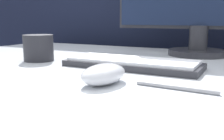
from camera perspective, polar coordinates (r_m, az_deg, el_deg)
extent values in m
cube|color=black|center=(1.30, 19.59, -0.23)|extent=(5.00, 0.03, 1.25)
ellipsoid|color=silver|center=(0.52, -1.82, -0.88)|extent=(0.08, 0.12, 0.04)
cube|color=#28282D|center=(0.70, 4.36, 1.18)|extent=(0.36, 0.14, 0.02)
cube|color=white|center=(0.70, 4.38, 2.15)|extent=(0.34, 0.12, 0.01)
cylinder|color=#28282D|center=(0.99, 18.09, 3.62)|extent=(0.20, 0.20, 0.02)
cylinder|color=#28282D|center=(0.98, 18.27, 6.68)|extent=(0.06, 0.06, 0.09)
cylinder|color=#232328|center=(0.84, -15.71, 4.67)|extent=(0.09, 0.09, 0.08)
cylinder|color=#99999E|center=(0.49, 13.69, -3.74)|extent=(0.15, 0.01, 0.01)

